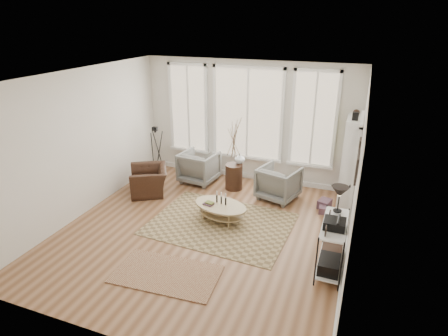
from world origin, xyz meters
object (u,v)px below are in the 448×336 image
at_px(bookcase, 350,161).
at_px(coffee_table, 220,208).
at_px(armchair_left, 199,167).
at_px(armchair_right, 279,183).
at_px(side_table, 234,156).
at_px(low_shelf, 333,241).
at_px(accent_chair, 149,180).

height_order(bookcase, coffee_table, bookcase).
height_order(armchair_left, armchair_right, armchair_left).
distance_m(coffee_table, side_table, 1.62).
distance_m(low_shelf, coffee_table, 2.37).
distance_m(coffee_table, armchair_right, 1.62).
distance_m(armchair_right, side_table, 1.19).
distance_m(coffee_table, accent_chair, 2.10).
distance_m(bookcase, armchair_left, 3.50).
height_order(armchair_right, accent_chair, armchair_right).
xyz_separation_m(coffee_table, armchair_left, (-1.18, 1.61, 0.11)).
distance_m(bookcase, accent_chair, 4.47).
bearing_deg(accent_chair, bookcase, 73.31).
bearing_deg(coffee_table, armchair_right, 57.96).
xyz_separation_m(bookcase, accent_chair, (-4.28, -1.10, -0.65)).
distance_m(side_table, accent_chair, 2.04).
xyz_separation_m(low_shelf, coffee_table, (-2.22, 0.79, -0.24)).
relative_size(armchair_left, armchair_right, 1.03).
distance_m(low_shelf, armchair_right, 2.56).
relative_size(coffee_table, armchair_right, 1.51).
height_order(low_shelf, coffee_table, low_shelf).
bearing_deg(coffee_table, low_shelf, -19.61).
bearing_deg(bookcase, armchair_left, -177.97).
bearing_deg(accent_chair, armchair_left, 108.75).
xyz_separation_m(bookcase, armchair_right, (-1.42, -0.35, -0.58)).
relative_size(armchair_left, accent_chair, 0.91).
bearing_deg(accent_chair, armchair_right, 73.53).
relative_size(armchair_left, side_table, 0.50).
bearing_deg(bookcase, low_shelf, -91.28).
height_order(low_shelf, accent_chair, low_shelf).
height_order(armchair_left, accent_chair, armchair_left).
bearing_deg(side_table, armchair_right, -6.87).
xyz_separation_m(bookcase, coffee_table, (-2.28, -1.73, -0.68)).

